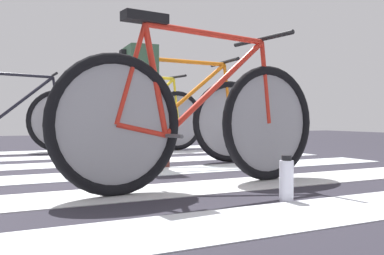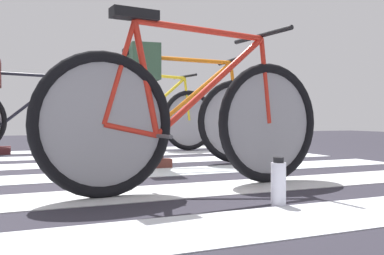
% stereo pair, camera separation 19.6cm
% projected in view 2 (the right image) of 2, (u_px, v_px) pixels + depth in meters
% --- Properties ---
extents(ground, '(18.00, 14.00, 0.02)m').
position_uv_depth(ground, '(84.00, 174.00, 3.05)').
color(ground, '#292730').
extents(crosswalk_markings, '(5.31, 4.97, 0.00)m').
position_uv_depth(crosswalk_markings, '(76.00, 177.00, 2.81)').
color(crosswalk_markings, silver).
rests_on(crosswalk_markings, ground).
extents(bicycle_1_of_4, '(1.73, 0.52, 0.93)m').
position_uv_depth(bicycle_1_of_4, '(195.00, 119.00, 2.32)').
color(bicycle_1_of_4, black).
rests_on(bicycle_1_of_4, ground).
extents(bicycle_2_of_4, '(1.73, 0.52, 0.93)m').
position_uv_depth(bicycle_2_of_4, '(180.00, 118.00, 3.52)').
color(bicycle_2_of_4, black).
rests_on(bicycle_2_of_4, ground).
extents(cyclist_2_of_4, '(0.34, 0.43, 0.96)m').
position_uv_depth(cyclist_2_of_4, '(142.00, 89.00, 3.42)').
color(cyclist_2_of_4, brown).
rests_on(cyclist_2_of_4, ground).
extents(bicycle_3_of_4, '(1.73, 0.53, 0.93)m').
position_uv_depth(bicycle_3_of_4, '(150.00, 118.00, 4.84)').
color(bicycle_3_of_4, black).
rests_on(bicycle_3_of_4, ground).
extents(cyclist_3_of_4, '(0.36, 0.44, 1.00)m').
position_uv_depth(cyclist_3_of_4, '(124.00, 94.00, 4.67)').
color(cyclist_3_of_4, '#A87A5B').
rests_on(cyclist_3_of_4, ground).
extents(bicycle_4_of_4, '(1.74, 0.52, 0.93)m').
position_uv_depth(bicycle_4_of_4, '(22.00, 118.00, 4.74)').
color(bicycle_4_of_4, black).
rests_on(bicycle_4_of_4, ground).
extents(water_bottle, '(0.07, 0.07, 0.22)m').
position_uv_depth(water_bottle, '(278.00, 183.00, 1.91)').
color(water_bottle, white).
rests_on(water_bottle, ground).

